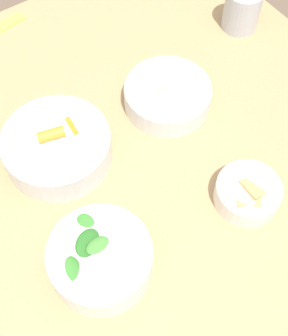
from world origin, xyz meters
name	(u,v)px	position (x,y,z in m)	size (l,w,h in m)	color
ground_plane	(136,291)	(0.00, 0.00, 0.00)	(10.00, 10.00, 0.00)	brown
dining_table	(132,198)	(0.00, 0.00, 0.63)	(1.04, 1.06, 0.74)	tan
bowl_carrots	(57,146)	(-0.09, 0.10, 0.77)	(0.20, 0.20, 0.07)	silver
bowl_greens	(100,258)	(-0.14, -0.12, 0.77)	(0.16, 0.16, 0.10)	white
bowl_beans_hotdog	(168,95)	(0.15, 0.09, 0.76)	(0.17, 0.17, 0.05)	silver
bowl_cookies	(248,192)	(0.13, -0.16, 0.76)	(0.11, 0.11, 0.05)	white
cup	(242,9)	(0.41, 0.18, 0.78)	(0.08, 0.08, 0.09)	#B2B7C1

